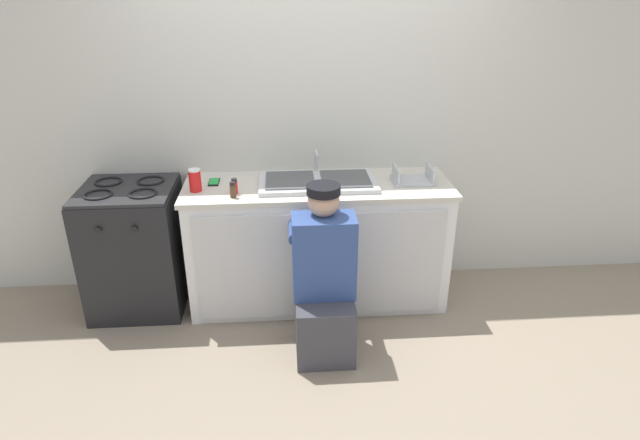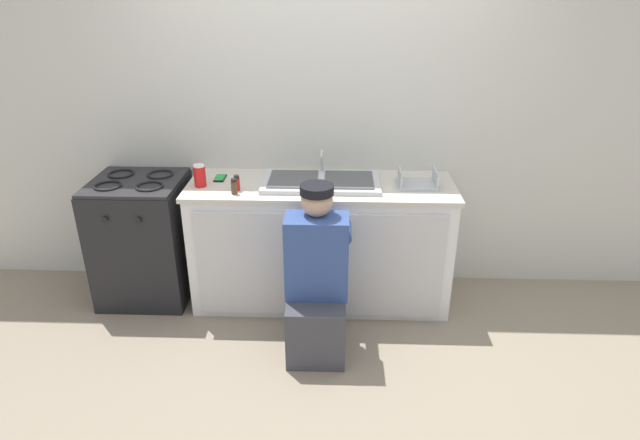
{
  "view_description": "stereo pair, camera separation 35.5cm",
  "coord_description": "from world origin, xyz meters",
  "px_view_note": "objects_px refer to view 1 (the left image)",
  "views": [
    {
      "loc": [
        -0.24,
        -3.12,
        2.2
      ],
      "look_at": [
        0.0,
        0.1,
        0.72
      ],
      "focal_mm": 30.0,
      "sensor_mm": 36.0,
      "label": 1
    },
    {
      "loc": [
        0.12,
        -3.13,
        2.2
      ],
      "look_at": [
        0.0,
        0.1,
        0.72
      ],
      "focal_mm": 30.0,
      "sensor_mm": 36.0,
      "label": 2
    }
  ],
  "objects_px": {
    "plumber_person": "(324,286)",
    "soda_cup_red": "(195,180)",
    "sink_double_basin": "(318,181)",
    "spice_bottle_red": "(235,186)",
    "stove_range": "(135,248)",
    "spice_bottle_pepper": "(233,190)",
    "cell_phone": "(214,182)",
    "dish_rack_tray": "(412,179)"
  },
  "relations": [
    {
      "from": "plumber_person",
      "to": "dish_rack_tray",
      "type": "bearing_deg",
      "value": 42.5
    },
    {
      "from": "dish_rack_tray",
      "to": "cell_phone",
      "type": "bearing_deg",
      "value": 176.36
    },
    {
      "from": "plumber_person",
      "to": "spice_bottle_red",
      "type": "relative_size",
      "value": 10.52
    },
    {
      "from": "stove_range",
      "to": "dish_rack_tray",
      "type": "height_order",
      "value": "dish_rack_tray"
    },
    {
      "from": "stove_range",
      "to": "dish_rack_tray",
      "type": "xyz_separation_m",
      "value": [
        1.95,
        -0.01,
        0.47
      ]
    },
    {
      "from": "sink_double_basin",
      "to": "stove_range",
      "type": "distance_m",
      "value": 1.37
    },
    {
      "from": "stove_range",
      "to": "plumber_person",
      "type": "relative_size",
      "value": 0.84
    },
    {
      "from": "sink_double_basin",
      "to": "cell_phone",
      "type": "relative_size",
      "value": 5.71
    },
    {
      "from": "sink_double_basin",
      "to": "spice_bottle_red",
      "type": "xyz_separation_m",
      "value": [
        -0.55,
        -0.14,
        0.03
      ]
    },
    {
      "from": "plumber_person",
      "to": "dish_rack_tray",
      "type": "relative_size",
      "value": 3.94
    },
    {
      "from": "soda_cup_red",
      "to": "cell_phone",
      "type": "relative_size",
      "value": 1.09
    },
    {
      "from": "plumber_person",
      "to": "cell_phone",
      "type": "distance_m",
      "value": 1.09
    },
    {
      "from": "stove_range",
      "to": "cell_phone",
      "type": "relative_size",
      "value": 6.59
    },
    {
      "from": "spice_bottle_pepper",
      "to": "spice_bottle_red",
      "type": "bearing_deg",
      "value": 84.02
    },
    {
      "from": "stove_range",
      "to": "spice_bottle_red",
      "type": "bearing_deg",
      "value": -10.51
    },
    {
      "from": "soda_cup_red",
      "to": "spice_bottle_pepper",
      "type": "height_order",
      "value": "soda_cup_red"
    },
    {
      "from": "sink_double_basin",
      "to": "spice_bottle_red",
      "type": "distance_m",
      "value": 0.57
    },
    {
      "from": "stove_range",
      "to": "cell_phone",
      "type": "xyz_separation_m",
      "value": [
        0.58,
        0.08,
        0.45
      ]
    },
    {
      "from": "spice_bottle_red",
      "to": "cell_phone",
      "type": "distance_m",
      "value": 0.27
    },
    {
      "from": "plumber_person",
      "to": "soda_cup_red",
      "type": "height_order",
      "value": "plumber_person"
    },
    {
      "from": "plumber_person",
      "to": "soda_cup_red",
      "type": "distance_m",
      "value": 1.11
    },
    {
      "from": "plumber_person",
      "to": "spice_bottle_red",
      "type": "xyz_separation_m",
      "value": [
        -0.55,
        0.48,
        0.49
      ]
    },
    {
      "from": "sink_double_basin",
      "to": "dish_rack_tray",
      "type": "bearing_deg",
      "value": -0.98
    },
    {
      "from": "sink_double_basin",
      "to": "soda_cup_red",
      "type": "bearing_deg",
      "value": -175.03
    },
    {
      "from": "sink_double_basin",
      "to": "stove_range",
      "type": "xyz_separation_m",
      "value": [
        -1.29,
        -0.0,
        -0.46
      ]
    },
    {
      "from": "sink_double_basin",
      "to": "spice_bottle_pepper",
      "type": "relative_size",
      "value": 7.62
    },
    {
      "from": "spice_bottle_pepper",
      "to": "cell_phone",
      "type": "relative_size",
      "value": 0.75
    },
    {
      "from": "spice_bottle_pepper",
      "to": "dish_rack_tray",
      "type": "distance_m",
      "value": 1.23
    },
    {
      "from": "spice_bottle_pepper",
      "to": "cell_phone",
      "type": "height_order",
      "value": "spice_bottle_pepper"
    },
    {
      "from": "sink_double_basin",
      "to": "cell_phone",
      "type": "xyz_separation_m",
      "value": [
        -0.71,
        0.08,
        -0.01
      ]
    },
    {
      "from": "cell_phone",
      "to": "spice_bottle_red",
      "type": "bearing_deg",
      "value": -53.6
    },
    {
      "from": "cell_phone",
      "to": "stove_range",
      "type": "bearing_deg",
      "value": -172.35
    },
    {
      "from": "stove_range",
      "to": "soda_cup_red",
      "type": "bearing_deg",
      "value": -8.2
    },
    {
      "from": "dish_rack_tray",
      "to": "spice_bottle_red",
      "type": "bearing_deg",
      "value": -173.96
    },
    {
      "from": "plumber_person",
      "to": "spice_bottle_red",
      "type": "height_order",
      "value": "plumber_person"
    },
    {
      "from": "plumber_person",
      "to": "cell_phone",
      "type": "bearing_deg",
      "value": 135.59
    },
    {
      "from": "sink_double_basin",
      "to": "spice_bottle_pepper",
      "type": "xyz_separation_m",
      "value": [
        -0.56,
        -0.2,
        0.03
      ]
    },
    {
      "from": "sink_double_basin",
      "to": "dish_rack_tray",
      "type": "height_order",
      "value": "sink_double_basin"
    },
    {
      "from": "spice_bottle_pepper",
      "to": "plumber_person",
      "type": "bearing_deg",
      "value": -36.72
    },
    {
      "from": "stove_range",
      "to": "sink_double_basin",
      "type": "bearing_deg",
      "value": 0.1
    },
    {
      "from": "sink_double_basin",
      "to": "plumber_person",
      "type": "height_order",
      "value": "plumber_person"
    },
    {
      "from": "plumber_person",
      "to": "dish_rack_tray",
      "type": "xyz_separation_m",
      "value": [
        0.66,
        0.61,
        0.47
      ]
    }
  ]
}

